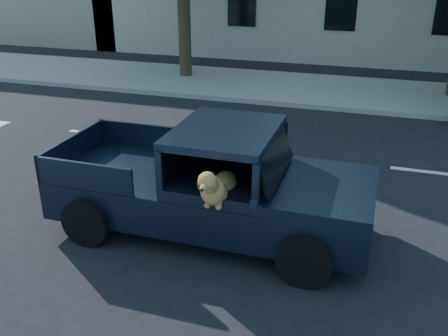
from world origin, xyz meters
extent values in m
plane|color=black|center=(0.00, 0.00, 0.00)|extent=(120.00, 120.00, 0.00)
cube|color=gray|center=(0.00, 9.20, 0.07)|extent=(60.00, 4.00, 0.15)
cylinder|color=#332619|center=(-4.00, 9.60, 2.20)|extent=(0.44, 0.44, 4.40)
cube|color=black|center=(0.32, -0.23, 0.62)|extent=(5.16, 2.02, 0.65)
cube|color=black|center=(2.15, -0.24, 1.03)|extent=(1.50, 1.99, 0.16)
cube|color=black|center=(0.57, -0.23, 1.78)|extent=(1.55, 1.91, 0.12)
cube|color=black|center=(1.37, -0.23, 1.44)|extent=(0.27, 1.70, 0.56)
cube|color=black|center=(0.77, -0.67, 0.81)|extent=(0.55, 0.55, 0.38)
cube|color=black|center=(1.35, -1.47, 1.27)|extent=(0.10, 0.05, 0.16)
camera|label=1|loc=(2.72, -7.14, 4.36)|focal=40.00mm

